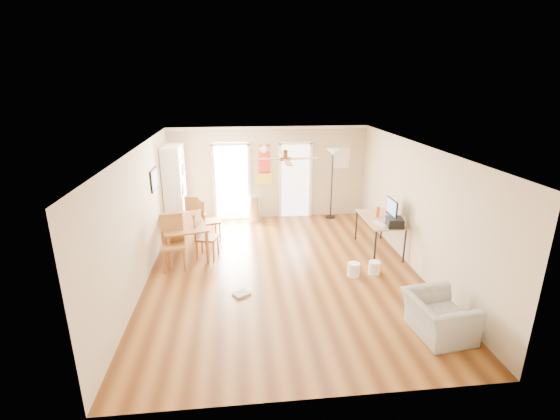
{
  "coord_description": "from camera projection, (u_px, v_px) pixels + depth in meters",
  "views": [
    {
      "loc": [
        -0.87,
        -7.39,
        3.8
      ],
      "look_at": [
        0.0,
        0.6,
        1.15
      ],
      "focal_mm": 25.38,
      "sensor_mm": 36.0,
      "label": 1
    }
  ],
  "objects": [
    {
      "name": "ac_grille",
      "position": [
        341.0,
        158.0,
        11.21
      ],
      "size": [
        0.5,
        0.04,
        0.6
      ],
      "primitive_type": "cube",
      "color": "white",
      "rests_on": "wall_back"
    },
    {
      "name": "ceiling_fan",
      "position": [
        285.0,
        159.0,
        7.21
      ],
      "size": [
        1.24,
        1.24,
        0.2
      ],
      "primitive_type": null,
      "color": "#593819",
      "rests_on": "ceiling"
    },
    {
      "name": "ceiling",
      "position": [
        283.0,
        147.0,
        7.44
      ],
      "size": [
        5.5,
        7.0,
        0.0
      ],
      "primitive_type": null,
      "color": "silver",
      "rests_on": "floor"
    },
    {
      "name": "wastebasket_b",
      "position": [
        374.0,
        268.0,
        8.11
      ],
      "size": [
        0.3,
        0.3,
        0.27
      ],
      "primitive_type": "cylinder",
      "rotation": [
        0.0,
        0.0,
        0.3
      ],
      "color": "white",
      "rests_on": "floor"
    },
    {
      "name": "bathroom_doorway",
      "position": [
        295.0,
        181.0,
        11.3
      ],
      "size": [
        0.8,
        0.1,
        2.1
      ],
      "primitive_type": null,
      "color": "white",
      "rests_on": "wall_back"
    },
    {
      "name": "printer",
      "position": [
        395.0,
        222.0,
        8.5
      ],
      "size": [
        0.37,
        0.42,
        0.19
      ],
      "primitive_type": "cube",
      "rotation": [
        0.0,
        0.0,
        -0.14
      ],
      "color": "black",
      "rests_on": "computer_desk"
    },
    {
      "name": "torchiere_lamp",
      "position": [
        332.0,
        184.0,
        11.18
      ],
      "size": [
        0.48,
        0.48,
        2.01
      ],
      "primitive_type": null,
      "rotation": [
        0.0,
        0.0,
        0.32
      ],
      "color": "black",
      "rests_on": "floor"
    },
    {
      "name": "wastebasket_a",
      "position": [
        354.0,
        269.0,
        8.02
      ],
      "size": [
        0.28,
        0.28,
        0.28
      ],
      "primitive_type": "cylinder",
      "rotation": [
        0.0,
        0.0,
        0.15
      ],
      "color": "white",
      "rests_on": "floor"
    },
    {
      "name": "trash_can",
      "position": [
        254.0,
        209.0,
        11.08
      ],
      "size": [
        0.35,
        0.35,
        0.74
      ],
      "primitive_type": "cylinder",
      "rotation": [
        0.0,
        0.0,
        -0.04
      ],
      "color": "silver",
      "rests_on": "floor"
    },
    {
      "name": "dining_table",
      "position": [
        184.0,
        238.0,
        9.0
      ],
      "size": [
        1.28,
        1.72,
        0.76
      ],
      "primitive_type": null,
      "rotation": [
        0.0,
        0.0,
        0.26
      ],
      "color": "olive",
      "rests_on": "floor"
    },
    {
      "name": "bookshelf",
      "position": [
        175.0,
        189.0,
        10.24
      ],
      "size": [
        0.51,
        1.03,
        2.23
      ],
      "primitive_type": null,
      "rotation": [
        0.0,
        0.0,
        0.06
      ],
      "color": "white",
      "rests_on": "floor"
    },
    {
      "name": "keyboard",
      "position": [
        380.0,
        224.0,
        8.68
      ],
      "size": [
        0.24,
        0.45,
        0.02
      ],
      "primitive_type": "cube",
      "rotation": [
        0.0,
        0.0,
        0.25
      ],
      "color": "silver",
      "rests_on": "computer_desk"
    },
    {
      "name": "floor",
      "position": [
        283.0,
        271.0,
        8.26
      ],
      "size": [
        7.0,
        7.0,
        0.0
      ],
      "primitive_type": "plane",
      "color": "brown",
      "rests_on": "ground"
    },
    {
      "name": "dining_chair_far",
      "position": [
        196.0,
        213.0,
        10.28
      ],
      "size": [
        0.49,
        0.49,
        1.0
      ],
      "primitive_type": null,
      "rotation": [
        0.0,
        0.0,
        2.91
      ],
      "color": "#9F6F33",
      "rests_on": "floor"
    },
    {
      "name": "dining_chair_right_b",
      "position": [
        207.0,
        235.0,
        8.75
      ],
      "size": [
        0.52,
        0.52,
        1.05
      ],
      "primitive_type": null,
      "rotation": [
        0.0,
        0.0,
        1.35
      ],
      "color": "#9F6433",
      "rests_on": "floor"
    },
    {
      "name": "wall_right",
      "position": [
        416.0,
        208.0,
        8.13
      ],
      "size": [
        0.04,
        7.0,
        2.6
      ],
      "primitive_type": null,
      "color": "beige",
      "rests_on": "floor"
    },
    {
      "name": "kitchen_doorway",
      "position": [
        232.0,
        183.0,
        11.11
      ],
      "size": [
        0.9,
        0.1,
        2.1
      ],
      "primitive_type": null,
      "color": "white",
      "rests_on": "wall_back"
    },
    {
      "name": "wall_back",
      "position": [
        269.0,
        173.0,
        11.16
      ],
      "size": [
        5.5,
        0.04,
        2.6
      ],
      "primitive_type": null,
      "color": "beige",
      "rests_on": "floor"
    },
    {
      "name": "wall_front",
      "position": [
        318.0,
        308.0,
        4.55
      ],
      "size": [
        5.5,
        0.04,
        2.6
      ],
      "primitive_type": null,
      "color": "beige",
      "rests_on": "floor"
    },
    {
      "name": "wall_left",
      "position": [
        141.0,
        217.0,
        7.57
      ],
      "size": [
        0.04,
        7.0,
        2.6
      ],
      "primitive_type": null,
      "color": "beige",
      "rests_on": "floor"
    },
    {
      "name": "computer_desk",
      "position": [
        379.0,
        234.0,
        9.16
      ],
      "size": [
        0.74,
        1.47,
        0.79
      ],
      "primitive_type": null,
      "color": "tan",
      "rests_on": "floor"
    },
    {
      "name": "crown_molding",
      "position": [
        283.0,
        149.0,
        7.46
      ],
      "size": [
        5.5,
        7.0,
        0.08
      ],
      "primitive_type": null,
      "color": "white",
      "rests_on": "wall_back"
    },
    {
      "name": "imac",
      "position": [
        392.0,
        211.0,
        8.7
      ],
      "size": [
        0.2,
        0.58,
        0.54
      ],
      "primitive_type": null,
      "rotation": [
        0.0,
        0.0,
        0.2
      ],
      "color": "black",
      "rests_on": "computer_desk"
    },
    {
      "name": "framed_poster",
      "position": [
        154.0,
        179.0,
        8.77
      ],
      "size": [
        0.04,
        0.66,
        0.48
      ],
      "primitive_type": "cube",
      "color": "black",
      "rests_on": "wall_left"
    },
    {
      "name": "floor_cloth",
      "position": [
        242.0,
        294.0,
        7.34
      ],
      "size": [
        0.36,
        0.35,
        0.04
      ],
      "primitive_type": "cube",
      "rotation": [
        0.0,
        0.0,
        0.59
      ],
      "color": "#A6A5A1",
      "rests_on": "floor"
    },
    {
      "name": "dining_chair_near",
      "position": [
        173.0,
        243.0,
        8.23
      ],
      "size": [
        0.53,
        0.53,
        1.13
      ],
      "primitive_type": null,
      "rotation": [
        0.0,
        0.0,
        0.15
      ],
      "color": "#A96F36",
      "rests_on": "floor"
    },
    {
      "name": "armchair",
      "position": [
        439.0,
        316.0,
        6.12
      ],
      "size": [
        0.96,
        1.07,
        0.64
      ],
      "primitive_type": "imported",
      "rotation": [
        0.0,
        0.0,
        1.68
      ],
      "color": "#A4A39F",
      "rests_on": "floor"
    },
    {
      "name": "dining_chair_right_a",
      "position": [
        210.0,
        219.0,
        9.77
      ],
      "size": [
        0.55,
        0.55,
        1.05
      ],
      "primitive_type": null,
      "rotation": [
        0.0,
        0.0,
        1.9
      ],
      "color": "#AC6A37",
      "rests_on": "floor"
    },
    {
      "name": "orange_bottle",
      "position": [
        378.0,
        212.0,
        9.1
      ],
      "size": [
        0.1,
        0.1,
        0.24
      ],
      "primitive_type": "cylinder",
      "rotation": [
        0.0,
        0.0,
        -0.34
      ],
      "color": "red",
      "rests_on": "computer_desk"
    },
    {
      "name": "wall_decal",
      "position": [
        264.0,
        165.0,
        11.05
      ],
      "size": [
        0.46,
        0.03,
        1.1
      ],
      "primitive_type": "cube",
      "color": "red",
      "rests_on": "wall_back"
    }
  ]
}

